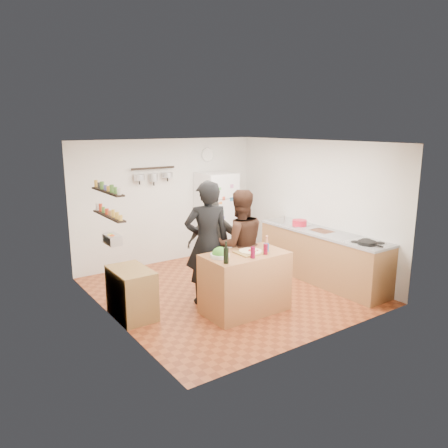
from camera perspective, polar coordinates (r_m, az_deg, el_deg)
room_shell at (r=7.50m, az=-1.25°, el=1.15°), size 4.20×4.20×4.20m
prep_island at (r=6.61m, az=2.75°, el=-7.65°), size 1.25×0.72×0.91m
pizza_board at (r=6.50m, az=3.46°, el=-3.71°), size 0.42×0.34×0.02m
pizza at (r=6.49m, az=3.47°, el=-3.55°), size 0.34×0.34×0.02m
salad_bowl at (r=6.26m, az=-0.54°, el=-4.15°), size 0.28×0.28×0.06m
wine_bottle at (r=5.98m, az=0.28°, el=-4.13°), size 0.07×0.07×0.22m
wine_glass_near at (r=6.24m, az=3.78°, el=-3.74°), size 0.07×0.07×0.16m
wine_glass_far at (r=6.43m, az=5.45°, el=-3.28°), size 0.06×0.06×0.16m
pepper_mill at (r=6.76m, az=5.58°, el=-2.49°), size 0.05×0.05×0.16m
salt_canister at (r=6.54m, az=5.53°, el=-3.13°), size 0.08×0.08×0.13m
person_left at (r=6.79m, az=-2.19°, el=-2.47°), size 0.84×0.70×1.96m
person_center at (r=6.99m, az=2.05°, el=-2.73°), size 1.05×0.93×1.79m
person_back at (r=7.46m, az=-1.29°, el=-2.64°), size 0.98×0.75×1.56m
counter_run at (r=8.08m, az=12.67°, el=-4.16°), size 0.63×2.63×0.90m
stove_top at (r=7.38m, az=18.26°, el=-2.42°), size 0.60×0.62×0.02m
skillet at (r=7.25m, az=18.18°, el=-2.36°), size 0.29×0.29×0.06m
sink at (r=8.54m, az=8.65°, el=0.15°), size 0.50×0.80×0.03m
cutting_board at (r=7.98m, az=12.66°, el=-0.95°), size 0.30×0.40×0.02m
red_bowl at (r=8.28m, az=9.83°, el=0.14°), size 0.27×0.27×0.11m
fridge at (r=9.19m, az=-0.99°, el=1.11°), size 0.70×0.68×1.80m
wall_clock at (r=9.30m, az=-2.16°, el=9.01°), size 0.30×0.03×0.30m
spice_shelf_lower at (r=6.43m, az=-14.81°, el=1.03°), size 0.12×1.00×0.02m
spice_shelf_upper at (r=6.37m, az=-14.99°, el=4.11°), size 0.12×1.00×0.02m
produce_basket at (r=6.52m, az=-14.39°, el=-1.95°), size 0.18×0.35×0.14m
side_table at (r=6.60m, az=-11.97°, el=-8.80°), size 0.50×0.80×0.73m
pot_rack at (r=8.61m, az=-9.22°, el=7.22°), size 0.90×0.04×0.04m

